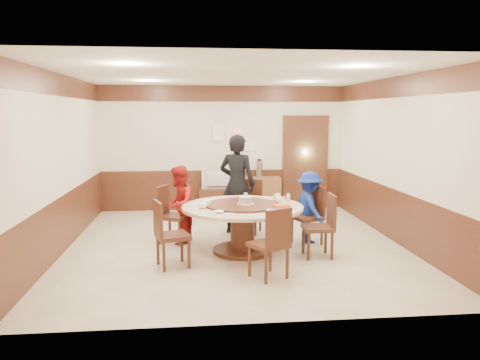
{
  "coord_description": "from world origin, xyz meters",
  "views": [
    {
      "loc": [
        -0.69,
        -7.6,
        2.18
      ],
      "look_at": [
        0.08,
        -0.04,
        1.1
      ],
      "focal_mm": 35.0,
      "sensor_mm": 36.0,
      "label": 1
    }
  ],
  "objects": [
    {
      "name": "person_red",
      "position": [
        -0.93,
        0.2,
        0.66
      ],
      "size": [
        0.61,
        0.72,
        1.32
      ],
      "primitive_type": "imported",
      "rotation": [
        0.0,
        0.0,
        4.53
      ],
      "color": "#A61916",
      "rests_on": "ground"
    },
    {
      "name": "chair_2",
      "position": [
        -1.04,
        0.23,
        0.3
      ],
      "size": [
        0.59,
        0.58,
        0.97
      ],
      "rotation": [
        0.0,
        0.0,
        4.29
      ],
      "color": "#482316",
      "rests_on": "ground"
    },
    {
      "name": "notice_left",
      "position": [
        -0.1,
        2.96,
        1.75
      ],
      "size": [
        0.25,
        0.0,
        0.35
      ],
      "primitive_type": "cube",
      "color": "white",
      "rests_on": "room"
    },
    {
      "name": "saucer_far",
      "position": [
        0.53,
        0.06,
        0.76
      ],
      "size": [
        0.18,
        0.18,
        0.01
      ],
      "primitive_type": "cylinder",
      "color": "white",
      "rests_on": "banquet_table"
    },
    {
      "name": "teapot_left",
      "position": [
        -0.55,
        -0.61,
        0.81
      ],
      "size": [
        0.17,
        0.15,
        0.13
      ],
      "primitive_type": "ellipsoid",
      "color": "white",
      "rests_on": "banquet_table"
    },
    {
      "name": "person_blue",
      "position": [
        1.27,
        0.02,
        0.61
      ],
      "size": [
        0.59,
        0.86,
        1.22
      ],
      "primitive_type": "imported",
      "rotation": [
        0.0,
        0.0,
        1.76
      ],
      "color": "navy",
      "rests_on": "ground"
    },
    {
      "name": "bottle_0",
      "position": [
        0.58,
        -0.52,
        0.83
      ],
      "size": [
        0.06,
        0.06,
        0.16
      ],
      "primitive_type": "cylinder",
      "color": "white",
      "rests_on": "banquet_table"
    },
    {
      "name": "bottle_1",
      "position": [
        0.81,
        -0.41,
        0.83
      ],
      "size": [
        0.06,
        0.06,
        0.16
      ],
      "primitive_type": "cylinder",
      "color": "white",
      "rests_on": "banquet_table"
    },
    {
      "name": "bowl_3",
      "position": [
        0.73,
        -0.59,
        0.77
      ],
      "size": [
        0.12,
        0.12,
        0.04
      ],
      "primitive_type": "imported",
      "color": "white",
      "rests_on": "banquet_table"
    },
    {
      "name": "chair_5",
      "position": [
        1.22,
        -0.8,
        0.3
      ],
      "size": [
        0.46,
        0.45,
        0.97
      ],
      "rotation": [
        0.0,
        0.0,
        7.84
      ],
      "color": "#482316",
      "rests_on": "ground"
    },
    {
      "name": "tv_stand",
      "position": [
        -0.13,
        2.75,
        0.25
      ],
      "size": [
        0.85,
        0.45,
        0.5
      ],
      "primitive_type": "cube",
      "color": "#482316",
      "rests_on": "ground"
    },
    {
      "name": "birthday_cake",
      "position": [
        0.13,
        -0.46,
        0.84
      ],
      "size": [
        0.26,
        0.26,
        0.18
      ],
      "color": "white",
      "rests_on": "banquet_table"
    },
    {
      "name": "side_cabinet",
      "position": [
        0.88,
        2.78,
        0.38
      ],
      "size": [
        0.8,
        0.4,
        0.75
      ],
      "primitive_type": "cube",
      "color": "brown",
      "rests_on": "ground"
    },
    {
      "name": "chair_4",
      "position": [
        0.31,
        -1.66,
        0.3
      ],
      "size": [
        0.6,
        0.6,
        0.97
      ],
      "rotation": [
        0.0,
        0.0,
        6.8
      ],
      "color": "#482316",
      "rests_on": "ground"
    },
    {
      "name": "person_standing",
      "position": [
        0.11,
        0.76,
        0.91
      ],
      "size": [
        0.78,
        0.66,
        1.82
      ],
      "primitive_type": "imported",
      "rotation": [
        0.0,
        0.0,
        2.73
      ],
      "color": "black",
      "rests_on": "ground"
    },
    {
      "name": "television",
      "position": [
        -0.13,
        2.75,
        0.71
      ],
      "size": [
        0.73,
        0.11,
        0.42
      ],
      "primitive_type": "imported",
      "rotation": [
        0.0,
        0.0,
        3.12
      ],
      "color": "gray",
      "rests_on": "tv_stand"
    },
    {
      "name": "bowl_0",
      "position": [
        -0.46,
        -0.12,
        0.77
      ],
      "size": [
        0.14,
        0.14,
        0.03
      ],
      "primitive_type": "imported",
      "color": "white",
      "rests_on": "banquet_table"
    },
    {
      "name": "chair_1",
      "position": [
        0.33,
        0.79,
        0.3
      ],
      "size": [
        0.57,
        0.58,
        0.97
      ],
      "rotation": [
        0.0,
        0.0,
        2.76
      ],
      "color": "#482316",
      "rests_on": "ground"
    },
    {
      "name": "chair_3",
      "position": [
        -1.01,
        -1.06,
        0.3
      ],
      "size": [
        0.56,
        0.55,
        0.97
      ],
      "rotation": [
        0.0,
        0.0,
        5.02
      ],
      "color": "#482316",
      "rests_on": "ground"
    },
    {
      "name": "teapot_right",
      "position": [
        0.68,
        -0.21,
        0.81
      ],
      "size": [
        0.17,
        0.15,
        0.13
      ],
      "primitive_type": "ellipsoid",
      "color": "white",
      "rests_on": "banquet_table"
    },
    {
      "name": "room",
      "position": [
        0.01,
        0.01,
        1.08
      ],
      "size": [
        6.0,
        6.04,
        2.84
      ],
      "color": "beige",
      "rests_on": "ground"
    },
    {
      "name": "thermos",
      "position": [
        0.8,
        2.78,
        0.94
      ],
      "size": [
        0.15,
        0.15,
        0.38
      ],
      "primitive_type": "cylinder",
      "color": "silver",
      "rests_on": "side_cabinet"
    },
    {
      "name": "bowl_2",
      "position": [
        -0.32,
        -0.97,
        0.77
      ],
      "size": [
        0.14,
        0.14,
        0.04
      ],
      "primitive_type": "imported",
      "color": "white",
      "rests_on": "banquet_table"
    },
    {
      "name": "banquet_table",
      "position": [
        0.08,
        -0.44,
        0.53
      ],
      "size": [
        1.9,
        1.9,
        0.78
      ],
      "color": "#482316",
      "rests_on": "ground"
    },
    {
      "name": "shrimp_platter",
      "position": [
        0.65,
        -0.75,
        0.78
      ],
      "size": [
        0.3,
        0.2,
        0.06
      ],
      "color": "white",
      "rests_on": "banquet_table"
    },
    {
      "name": "notice_right",
      "position": [
        0.55,
        2.96,
        1.45
      ],
      "size": [
        0.3,
        0.0,
        0.22
      ],
      "primitive_type": "cube",
      "color": "white",
      "rests_on": "room"
    },
    {
      "name": "saucer_near",
      "position": [
        -0.17,
        -1.09,
        0.76
      ],
      "size": [
        0.18,
        0.18,
        0.01
      ],
      "primitive_type": "cylinder",
      "color": "white",
      "rests_on": "banquet_table"
    },
    {
      "name": "bowl_1",
      "position": [
        0.44,
        -1.01,
        0.77
      ],
      "size": [
        0.15,
        0.15,
        0.05
      ],
      "primitive_type": "imported",
      "color": "white",
      "rests_on": "banquet_table"
    },
    {
      "name": "chair_0",
      "position": [
        1.23,
        -0.06,
        0.3
      ],
      "size": [
        0.57,
        0.56,
        0.97
      ],
      "rotation": [
        0.0,
        0.0,
        1.91
      ],
      "color": "#482316",
      "rests_on": "ground"
    }
  ]
}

